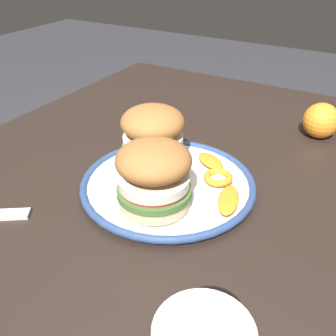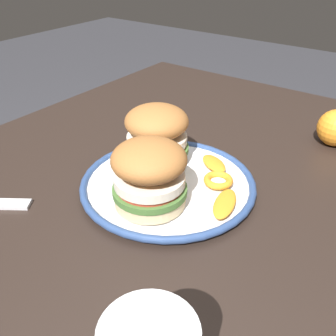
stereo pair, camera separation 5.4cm
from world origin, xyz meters
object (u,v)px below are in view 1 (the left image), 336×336
(sandwich_half_right, at_px, (153,135))
(whole_orange, at_px, (321,121))
(sandwich_half_left, at_px, (154,175))
(dining_table, at_px, (150,245))
(dinner_plate, at_px, (168,184))

(sandwich_half_right, distance_m, whole_orange, 0.36)
(sandwich_half_left, height_order, whole_orange, sandwich_half_left)
(sandwich_half_right, relative_size, whole_orange, 1.87)
(sandwich_half_right, bearing_deg, whole_orange, -39.19)
(dining_table, relative_size, sandwich_half_left, 8.06)
(whole_orange, bearing_deg, sandwich_half_left, 157.42)
(dinner_plate, bearing_deg, sandwich_half_right, 52.78)
(dinner_plate, relative_size, whole_orange, 3.97)
(dining_table, relative_size, whole_orange, 16.64)
(dinner_plate, bearing_deg, dining_table, 146.55)
(dinner_plate, relative_size, sandwich_half_right, 2.12)
(dinner_plate, height_order, sandwich_half_right, sandwich_half_right)
(dining_table, height_order, dinner_plate, dinner_plate)
(sandwich_half_left, bearing_deg, dinner_plate, 12.56)
(dinner_plate, bearing_deg, sandwich_half_left, -167.44)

